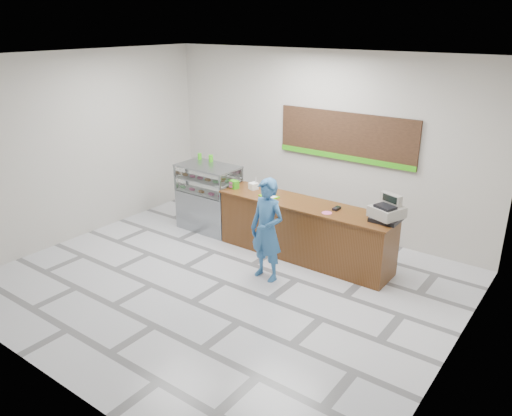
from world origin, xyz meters
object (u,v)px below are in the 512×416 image
Objects in this scene: display_case at (209,197)px; serving_tray at (269,196)px; cash_register at (387,211)px; sales_counter at (304,231)px; customer at (267,230)px.

serving_tray is (1.53, -0.10, 0.36)m from display_case.
sales_counter is at bearing -157.01° from cash_register.
cash_register is 2.15m from serving_tray.
customer is at bearing -25.25° from display_case.
cash_register is 1.49× the size of serving_tray.
serving_tray is at bearing 128.42° from customer.
display_case is 3.44× the size of serving_tray.
serving_tray is (-2.13, -0.18, -0.14)m from cash_register.
display_case is 0.78× the size of customer.
cash_register reaches higher than display_case.
serving_tray is (-0.69, -0.10, 0.52)m from sales_counter.
display_case is 3.70m from cash_register.
sales_counter is 1.92× the size of customer.
sales_counter is at bearing 25.45° from serving_tray.
cash_register is 0.34× the size of customer.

